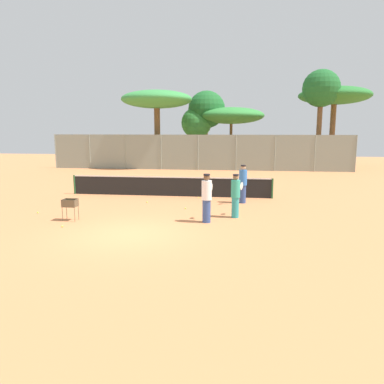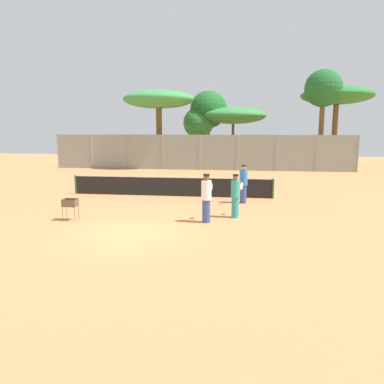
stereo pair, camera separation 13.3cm
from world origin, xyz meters
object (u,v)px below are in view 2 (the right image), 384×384
object	(u,v)px
player_yellow_shirt	(206,197)
ball_cart	(70,204)
parked_car	(285,160)
player_red_cap	(235,195)
player_white_outfit	(243,183)
tennis_net	(171,186)

from	to	relation	value
player_yellow_shirt	ball_cart	bearing A→B (deg)	108.75
parked_car	player_red_cap	bearing A→B (deg)	-100.86
player_red_cap	player_yellow_shirt	bearing A→B (deg)	157.51
ball_cart	parked_car	world-z (taller)	parked_car
player_white_outfit	player_red_cap	bearing A→B (deg)	23.96
player_yellow_shirt	tennis_net	bearing A→B (deg)	38.84
player_white_outfit	player_red_cap	world-z (taller)	player_white_outfit
player_yellow_shirt	parked_car	world-z (taller)	player_yellow_shirt
parked_car	player_white_outfit	bearing A→B (deg)	-101.72
ball_cart	parked_car	size ratio (longest dim) A/B	0.21
player_red_cap	ball_cart	distance (m)	6.71
player_yellow_shirt	parked_car	bearing A→B (deg)	1.54
tennis_net	player_red_cap	bearing A→B (deg)	-51.83
tennis_net	player_yellow_shirt	world-z (taller)	player_yellow_shirt
tennis_net	ball_cart	distance (m)	6.67
player_yellow_shirt	parked_car	size ratio (longest dim) A/B	0.46
player_white_outfit	parked_car	xyz separation A→B (m)	(3.97, 19.12, -0.32)
player_red_cap	player_yellow_shirt	xyz separation A→B (m)	(-1.11, -0.97, 0.06)
player_red_cap	player_yellow_shirt	distance (m)	1.48
player_red_cap	parked_car	xyz separation A→B (m)	(4.27, 22.28, -0.28)
tennis_net	player_white_outfit	bearing A→B (deg)	-20.29
player_white_outfit	ball_cart	xyz separation A→B (m)	(-6.87, -4.53, -0.34)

